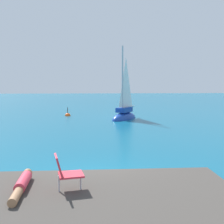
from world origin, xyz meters
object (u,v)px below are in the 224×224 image
object	(u,v)px
sailboat_near	(124,115)
beach_chair	(66,171)
marker_buoy	(68,116)
person_sunbather	(22,184)

from	to	relation	value
sailboat_near	beach_chair	distance (m)	20.21
beach_chair	marker_buoy	bearing A→B (deg)	83.23
sailboat_near	marker_buoy	bearing A→B (deg)	-84.93
person_sunbather	beach_chair	xyz separation A→B (m)	(0.97, -0.17, 0.33)
person_sunbather	sailboat_near	bearing A→B (deg)	164.81
sailboat_near	person_sunbather	bearing A→B (deg)	21.42
marker_buoy	beach_chair	bearing A→B (deg)	-85.19
sailboat_near	beach_chair	world-z (taller)	sailboat_near
sailboat_near	beach_chair	bearing A→B (deg)	24.20
person_sunbather	beach_chair	size ratio (longest dim) A/B	2.21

